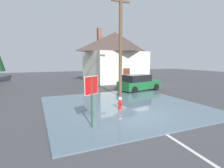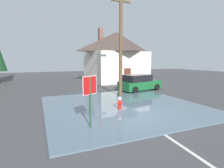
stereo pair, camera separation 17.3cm
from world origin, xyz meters
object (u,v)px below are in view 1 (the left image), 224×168
(stop_sign_near, at_px, (92,91))
(utility_pole, at_px, (121,45))
(fire_hydrant, at_px, (120,103))
(parked_car, at_px, (139,83))
(house, at_px, (115,56))

(stop_sign_near, relative_size, utility_pole, 0.29)
(fire_hydrant, height_order, parked_car, parked_car)
(stop_sign_near, xyz_separation_m, utility_pole, (4.25, 5.73, 2.59))
(stop_sign_near, distance_m, utility_pole, 7.59)
(utility_pole, height_order, house, utility_pole)
(stop_sign_near, distance_m, house, 17.73)
(stop_sign_near, bearing_deg, utility_pole, 53.42)
(utility_pole, bearing_deg, house, 67.59)
(house, bearing_deg, parked_car, -97.35)
(parked_car, bearing_deg, fire_hydrant, -131.12)
(utility_pole, xyz_separation_m, parked_car, (3.03, 1.96, -3.53))
(house, xyz_separation_m, parked_car, (-1.01, -7.85, -2.81))
(house, distance_m, parked_car, 8.40)
(fire_hydrant, relative_size, utility_pole, 0.10)
(utility_pole, relative_size, house, 0.94)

